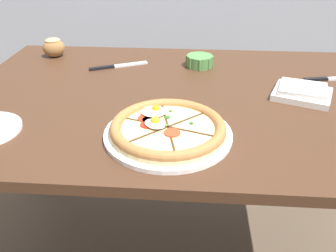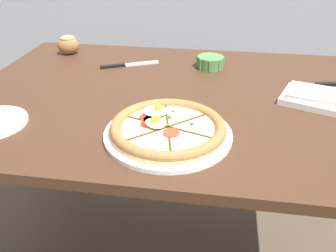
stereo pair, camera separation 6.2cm
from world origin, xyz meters
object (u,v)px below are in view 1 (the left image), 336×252
Objects in this scene: bread_piece_near at (54,47)px; knife_main at (118,66)px; napkin_folded at (302,92)px; pizza at (168,129)px; knife_spare at (331,79)px; ramekin_bowl at (200,61)px; dining_table at (172,120)px.

knife_main is (0.28, -0.10, -0.04)m from bread_piece_near.
pizza is at bearing -146.81° from napkin_folded.
knife_spare is at bearing 37.53° from pizza.
ramekin_bowl is at bearing -6.83° from bread_piece_near.
knife_spare is (0.46, -0.10, -0.02)m from ramekin_bowl.
bread_piece_near is (-0.51, 0.59, 0.02)m from pizza.
napkin_folded is at bearing 1.18° from dining_table.
bread_piece_near is at bearing 160.66° from napkin_folded.
ramekin_bowl reaches higher than knife_main.
pizza reaches higher than knife_spare.
bread_piece_near is at bearing 130.92° from pizza.
knife_main is at bearing 133.84° from dining_table.
bread_piece_near is at bearing 146.81° from dining_table.
napkin_folded is 2.01× the size of bread_piece_near.
bread_piece_near is 1.07m from knife_spare.
bread_piece_near is at bearing 135.65° from knife_main.
dining_table is at bearing -33.19° from bread_piece_near.
knife_spare is (0.14, 0.15, -0.01)m from napkin_folded.
dining_table is at bearing -71.31° from knife_main.
napkin_folded is (0.41, 0.01, 0.11)m from dining_table.
pizza is 1.57× the size of napkin_folded.
dining_table is 0.58m from knife_spare.
pizza is 1.56× the size of knife_main.
dining_table is 0.34m from knife_main.
dining_table is 4.13× the size of pizza.
napkin_folded is 0.67m from knife_main.
dining_table is 0.28m from pizza.
knife_spare is at bearing 16.32° from dining_table.
knife_spare is at bearing -9.10° from bread_piece_near.
knife_spare is at bearing -30.39° from knife_main.
knife_main is (-0.31, -0.03, -0.02)m from ramekin_bowl.
pizza is at bearing -153.27° from knife_spare.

